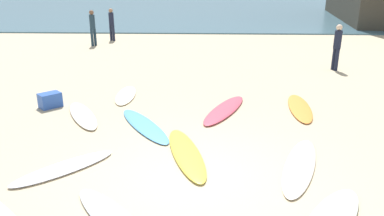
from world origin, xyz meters
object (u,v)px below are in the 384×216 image
(surfboard_0, at_px, (300,165))
(surfboard_3, at_px, (64,168))
(surfboard_6, at_px, (144,125))
(beach_cooler, at_px, (50,100))
(beachgoer_far, at_px, (93,26))
(surfboard_4, at_px, (186,153))
(beachgoer_mid, at_px, (112,23))
(surfboard_1, at_px, (83,115))
(beachgoer_near, at_px, (337,45))
(surfboard_5, at_px, (225,109))
(surfboard_7, at_px, (300,108))
(surfboard_9, at_px, (126,95))

(surfboard_0, relative_size, surfboard_3, 1.24)
(surfboard_6, relative_size, beach_cooler, 4.52)
(beachgoer_far, height_order, beach_cooler, beachgoer_far)
(surfboard_4, xyz_separation_m, surfboard_6, (-1.10, 1.48, -0.01))
(surfboard_3, height_order, beachgoer_mid, beachgoer_mid)
(surfboard_1, bearing_deg, surfboard_0, 123.96)
(beachgoer_near, relative_size, beach_cooler, 3.11)
(surfboard_3, distance_m, surfboard_5, 4.62)
(surfboard_3, height_order, surfboard_7, same)
(surfboard_7, bearing_deg, surfboard_5, 11.93)
(beachgoer_mid, bearing_deg, surfboard_9, -45.07)
(surfboard_6, height_order, surfboard_7, surfboard_7)
(surfboard_1, relative_size, beachgoer_far, 1.24)
(surfboard_3, bearing_deg, beach_cooler, 160.09)
(surfboard_4, bearing_deg, surfboard_3, 2.00)
(beachgoer_near, relative_size, beachgoer_mid, 0.98)
(surfboard_0, relative_size, surfboard_4, 1.01)
(surfboard_6, bearing_deg, beachgoer_mid, 75.53)
(surfboard_0, bearing_deg, surfboard_4, -170.89)
(surfboard_5, distance_m, beachgoer_near, 6.68)
(surfboard_3, distance_m, surfboard_4, 2.37)
(surfboard_7, distance_m, beachgoer_far, 12.88)
(surfboard_4, bearing_deg, surfboard_6, -68.62)
(surfboard_4, distance_m, beach_cooler, 4.83)
(surfboard_9, distance_m, beachgoer_mid, 10.77)
(surfboard_5, bearing_deg, surfboard_7, -150.22)
(surfboard_4, height_order, surfboard_5, surfboard_5)
(surfboard_4, height_order, beachgoer_mid, beachgoer_mid)
(beachgoer_near, distance_m, beachgoer_far, 12.00)
(beachgoer_near, bearing_deg, surfboard_1, -70.18)
(surfboard_9, relative_size, beachgoer_mid, 1.10)
(surfboard_9, bearing_deg, surfboard_5, -26.03)
(surfboard_1, relative_size, beachgoer_mid, 1.27)
(beachgoer_far, bearing_deg, beach_cooler, -137.03)
(surfboard_0, distance_m, surfboard_4, 2.24)
(surfboard_3, xyz_separation_m, beachgoer_near, (7.65, 8.23, 0.94))
(surfboard_0, bearing_deg, surfboard_9, 154.80)
(surfboard_1, xyz_separation_m, surfboard_7, (5.78, 0.81, -0.00))
(surfboard_6, bearing_deg, surfboard_4, -84.67)
(surfboard_1, height_order, surfboard_4, surfboard_1)
(beach_cooler, bearing_deg, beachgoer_mid, 95.10)
(beachgoer_mid, bearing_deg, beachgoer_near, -3.63)
(surfboard_4, distance_m, beachgoer_near, 9.30)
(surfboard_6, bearing_deg, surfboard_9, 80.29)
(surfboard_6, bearing_deg, surfboard_0, -61.40)
(surfboard_4, xyz_separation_m, beachgoer_near, (5.38, 7.52, 0.94))
(surfboard_1, bearing_deg, beach_cooler, -61.41)
(surfboard_3, bearing_deg, beachgoer_far, 148.49)
(surfboard_0, xyz_separation_m, surfboard_1, (-5.00, 2.52, 0.01))
(surfboard_1, relative_size, surfboard_4, 0.91)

